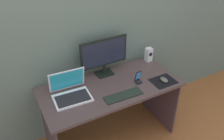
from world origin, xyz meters
name	(u,v)px	position (x,y,z in m)	size (l,w,h in m)	color
ground_plane	(111,136)	(0.00, 0.00, 0.00)	(8.00, 8.00, 0.00)	#98572B
wall_back	(92,24)	(0.00, 0.38, 1.25)	(6.00, 0.04, 2.50)	slate
desk	(110,98)	(0.00, 0.00, 0.58)	(1.40, 0.64, 0.73)	#493837
monitor	(104,55)	(0.05, 0.23, 0.96)	(0.52, 0.14, 0.41)	black
speaker_right	(149,55)	(0.63, 0.23, 0.81)	(0.07, 0.07, 0.16)	silver
laptop	(71,92)	(-0.40, 0.04, 0.78)	(0.36, 0.30, 0.24)	white
keyboard_external	(123,95)	(0.04, -0.19, 0.73)	(0.38, 0.12, 0.01)	black
mousepad	(163,81)	(0.52, -0.18, 0.73)	(0.25, 0.20, 0.00)	black
mouse	(164,80)	(0.52, -0.19, 0.75)	(0.06, 0.10, 0.04)	#54584B
phone_in_dock	(138,79)	(0.28, -0.08, 0.78)	(0.06, 0.06, 0.14)	black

